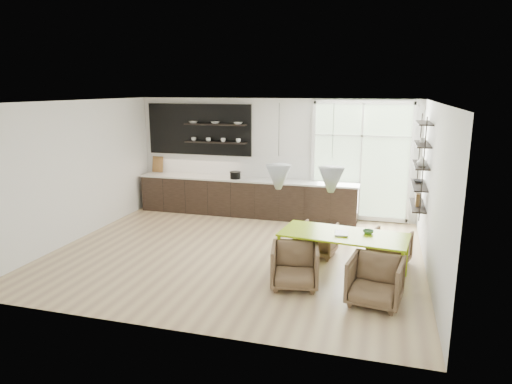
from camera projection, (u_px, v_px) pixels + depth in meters
The scene contains 11 objects.
room at pixel (278, 171), 9.45m from camera, with size 7.02×6.01×2.91m.
kitchen_run at pixel (243, 191), 11.47m from camera, with size 5.54×0.69×2.75m.
right_shelving at pixel (421, 168), 8.74m from camera, with size 0.26×1.22×1.90m.
dining_table at pixel (344, 237), 7.63m from camera, with size 2.18×1.19×0.76m.
armchair_back_left at pixel (318, 239), 8.73m from camera, with size 0.66×0.68×0.62m, color brown.
armchair_back_right at pixel (390, 248), 8.26m from camera, with size 0.67×0.69×0.62m, color brown.
armchair_front_left at pixel (295, 266), 7.33m from camera, with size 0.74×0.77×0.70m, color brown.
armchair_front_right at pixel (375, 281), 6.73m from camera, with size 0.76×0.78×0.71m, color brown.
wire_stool at pixel (281, 261), 7.72m from camera, with size 0.35×0.35×0.45m.
table_book at pixel (335, 233), 7.61m from camera, with size 0.22×0.30×0.03m, color white.
table_bowl at pixel (368, 232), 7.63m from camera, with size 0.18×0.18×0.06m, color #447247.
Camera 1 is at (2.67, -7.98, 3.14)m, focal length 32.00 mm.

